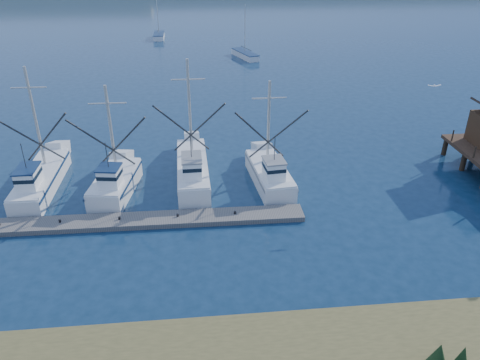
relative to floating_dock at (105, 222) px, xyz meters
name	(u,v)px	position (x,y,z in m)	size (l,w,h in m)	color
ground	(266,273)	(10.28, -6.25, -0.18)	(500.00, 500.00, 0.00)	#0D253C
floating_dock	(105,222)	(0.00, 0.00, 0.00)	(27.68, 1.85, 0.37)	slate
trawler_fleet	(118,178)	(0.34, 5.00, 0.79)	(27.54, 9.49, 9.53)	silver
sailboat_near	(245,55)	(14.93, 47.71, 0.30)	(3.89, 7.05, 8.10)	silver
sailboat_far	(159,36)	(0.27, 64.77, 0.31)	(1.88, 5.51, 8.10)	silver
flying_gull	(434,86)	(23.74, 3.33, 7.97)	(0.99, 0.18, 0.18)	white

